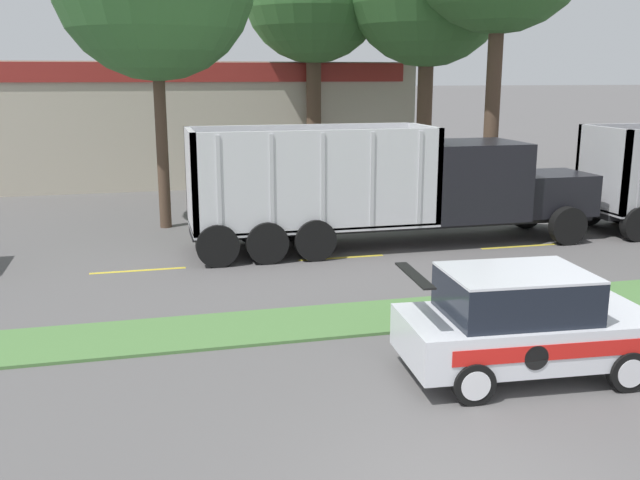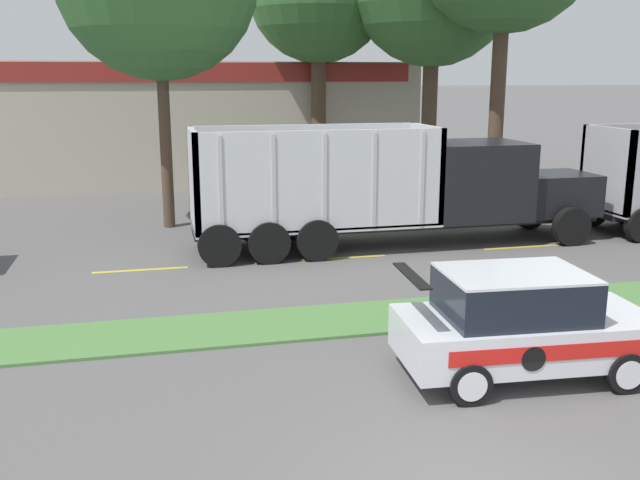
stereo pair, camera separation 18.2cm
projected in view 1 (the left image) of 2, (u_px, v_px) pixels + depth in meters
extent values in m
cube|color=#517F42|center=(331.00, 321.00, 14.43)|extent=(120.00, 1.92, 0.06)
cube|color=yellow|center=(138.00, 271.00, 18.22)|extent=(2.40, 0.14, 0.01)
cube|color=yellow|center=(341.00, 258.00, 19.50)|extent=(2.40, 0.14, 0.01)
cube|color=yellow|center=(519.00, 246.00, 20.78)|extent=(2.40, 0.14, 0.01)
cube|color=black|center=(398.00, 223.00, 20.88)|extent=(12.04, 1.35, 0.18)
cube|color=black|center=(547.00, 193.00, 21.87)|extent=(2.37, 2.01, 1.23)
cube|color=#B7B7BC|center=(582.00, 191.00, 22.16)|extent=(0.06, 1.72, 1.04)
cube|color=black|center=(470.00, 179.00, 21.14)|extent=(2.85, 2.46, 2.23)
cube|color=black|center=(515.00, 165.00, 21.39)|extent=(0.04, 2.09, 1.00)
cylinder|color=silver|center=(434.00, 158.00, 19.85)|extent=(0.14, 0.14, 1.51)
cube|color=silver|center=(312.00, 222.00, 20.23)|extent=(6.82, 2.46, 0.12)
cube|color=silver|center=(423.00, 172.00, 20.72)|extent=(0.16, 2.46, 2.68)
cube|color=silver|center=(191.00, 180.00, 19.14)|extent=(0.16, 2.46, 2.68)
cube|color=silver|center=(322.00, 181.00, 18.84)|extent=(6.82, 0.16, 2.68)
cube|color=silver|center=(303.00, 170.00, 21.01)|extent=(6.82, 0.16, 2.68)
cube|color=#BCBCC1|center=(219.00, 186.00, 18.10)|extent=(0.10, 0.04, 2.55)
cube|color=#BCBCC1|center=(272.00, 184.00, 18.43)|extent=(0.10, 0.04, 2.55)
cube|color=#BCBCC1|center=(323.00, 182.00, 18.75)|extent=(0.10, 0.04, 2.55)
cube|color=#BCBCC1|center=(372.00, 180.00, 19.07)|extent=(0.10, 0.04, 2.55)
cube|color=#BCBCC1|center=(420.00, 178.00, 19.40)|extent=(0.10, 0.04, 2.55)
cylinder|color=black|center=(568.00, 226.00, 20.91)|extent=(1.13, 0.30, 1.13)
cylinder|color=black|center=(525.00, 211.00, 23.19)|extent=(1.13, 0.30, 1.13)
cylinder|color=black|center=(218.00, 246.00, 18.48)|extent=(1.13, 0.30, 1.13)
cylinder|color=black|center=(209.00, 227.00, 20.76)|extent=(1.13, 0.30, 1.13)
cylinder|color=black|center=(267.00, 243.00, 18.79)|extent=(1.13, 0.30, 1.13)
cylinder|color=black|center=(253.00, 225.00, 21.07)|extent=(1.13, 0.30, 1.13)
cylinder|color=black|center=(315.00, 240.00, 19.10)|extent=(1.13, 0.30, 1.13)
cylinder|color=black|center=(296.00, 223.00, 21.38)|extent=(1.13, 0.30, 1.13)
cube|color=#ADADB2|center=(602.00, 169.00, 22.03)|extent=(0.16, 2.51, 2.57)
cylinder|color=black|center=(638.00, 224.00, 21.33)|extent=(1.06, 0.30, 1.06)
cylinder|color=black|center=(588.00, 209.00, 23.67)|extent=(1.06, 0.30, 1.06)
cylinder|color=black|center=(621.00, 208.00, 23.96)|extent=(1.06, 0.30, 1.06)
cube|color=silver|center=(527.00, 335.00, 11.80)|extent=(4.27, 2.17, 0.72)
cube|color=black|center=(515.00, 294.00, 11.60)|extent=(2.39, 1.82, 0.70)
cube|color=silver|center=(517.00, 272.00, 11.51)|extent=(2.39, 1.82, 0.04)
cube|color=black|center=(414.00, 275.00, 11.20)|extent=(0.30, 1.53, 0.03)
cube|color=red|center=(556.00, 352.00, 10.87)|extent=(3.32, 0.23, 0.25)
cylinder|color=black|center=(537.00, 358.00, 10.83)|extent=(0.39, 0.03, 0.40)
cylinder|color=black|center=(628.00, 371.00, 11.23)|extent=(0.68, 0.24, 0.67)
cylinder|color=silver|center=(632.00, 374.00, 11.13)|extent=(0.47, 0.04, 0.47)
cylinder|color=black|center=(569.00, 331.00, 12.98)|extent=(0.68, 0.24, 0.67)
cylinder|color=silver|center=(566.00, 329.00, 13.08)|extent=(0.47, 0.04, 0.47)
cylinder|color=black|center=(473.00, 383.00, 10.79)|extent=(0.68, 0.24, 0.67)
cylinder|color=silver|center=(476.00, 386.00, 10.69)|extent=(0.47, 0.04, 0.47)
cylinder|color=black|center=(434.00, 340.00, 12.53)|extent=(0.68, 0.24, 0.67)
cylinder|color=silver|center=(432.00, 338.00, 12.63)|extent=(0.47, 0.04, 0.47)
cube|color=#BCB29E|center=(126.00, 119.00, 35.39)|extent=(25.87, 12.00, 5.44)
cube|color=maroon|center=(121.00, 72.00, 29.16)|extent=(24.58, 0.10, 0.80)
cylinder|color=brown|center=(161.00, 134.00, 22.74)|extent=(0.37, 0.37, 6.08)
cylinder|color=brown|center=(314.00, 111.00, 30.94)|extent=(0.63, 0.63, 6.70)
cylinder|color=brown|center=(424.00, 114.00, 29.39)|extent=(0.63, 0.63, 6.64)
cylinder|color=brown|center=(492.00, 103.00, 25.84)|extent=(0.54, 0.54, 7.77)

